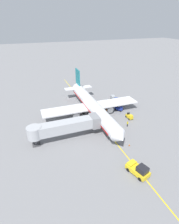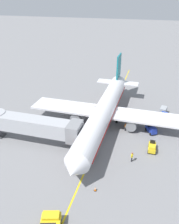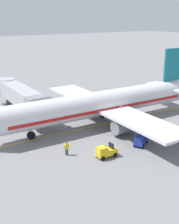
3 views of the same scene
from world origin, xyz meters
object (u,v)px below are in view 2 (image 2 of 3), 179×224
(baggage_tug_lead, at_px, (151,129))
(baggage_cart_front, at_px, (164,116))
(baggage_tug_trailing, at_px, (152,147))
(parked_airliner, at_px, (104,111))
(jet_bridge, at_px, (32,125))
(baggage_cart_second_in_train, at_px, (163,110))
(ground_crew_wing_walker, at_px, (126,126))
(ground_crew_loader, at_px, (132,156))
(safety_cone_nose_left, at_px, (95,189))

(baggage_tug_lead, height_order, baggage_cart_front, baggage_tug_lead)
(baggage_tug_trailing, bearing_deg, baggage_cart_front, -99.21)
(parked_airliner, relative_size, baggage_tug_lead, 13.49)
(baggage_tug_trailing, distance_m, baggage_cart_front, 11.42)
(parked_airliner, relative_size, jet_bridge, 2.14)
(baggage_cart_second_in_train, bearing_deg, ground_crew_wing_walker, 52.64)
(baggage_cart_second_in_train, bearing_deg, ground_crew_loader, 75.30)
(baggage_cart_front, bearing_deg, ground_crew_loader, 72.32)
(safety_cone_nose_left, bearing_deg, parked_airliner, -81.00)
(parked_airliner, bearing_deg, baggage_cart_front, -155.44)
(safety_cone_nose_left, bearing_deg, baggage_cart_second_in_train, -108.91)
(baggage_tug_lead, bearing_deg, ground_crew_loader, 74.68)
(jet_bridge, xyz_separation_m, baggage_tug_trailing, (-20.18, -3.01, -2.75))
(parked_airliner, xyz_separation_m, baggage_cart_second_in_train, (-11.34, -8.10, -2.24))
(jet_bridge, distance_m, ground_crew_wing_walker, 17.31)
(jet_bridge, xyz_separation_m, baggage_cart_second_in_train, (-21.93, -17.16, -2.51))
(jet_bridge, bearing_deg, ground_crew_wing_walker, -151.54)
(baggage_cart_front, relative_size, ground_crew_loader, 1.76)
(baggage_cart_second_in_train, bearing_deg, baggage_tug_lead, 75.99)
(ground_crew_loader, bearing_deg, safety_cone_nose_left, 61.89)
(parked_airliner, xyz_separation_m, baggage_tug_lead, (-9.24, 0.32, -2.47))
(baggage_cart_front, height_order, ground_crew_loader, ground_crew_loader)
(baggage_tug_trailing, bearing_deg, ground_crew_loader, 51.12)
(baggage_tug_lead, distance_m, safety_cone_nose_left, 18.00)
(ground_crew_loader, xyz_separation_m, safety_cone_nose_left, (3.97, 7.42, -0.66))
(baggage_tug_lead, distance_m, baggage_cart_front, 5.96)
(baggage_cart_second_in_train, bearing_deg, parked_airliner, 35.54)
(baggage_tug_trailing, bearing_deg, baggage_cart_second_in_train, -97.02)
(jet_bridge, bearing_deg, baggage_tug_trailing, -171.53)
(ground_crew_wing_walker, bearing_deg, baggage_tug_trailing, 134.84)
(baggage_tug_lead, distance_m, ground_crew_loader, 9.70)
(baggage_tug_trailing, bearing_deg, parked_airliner, -32.24)
(baggage_tug_lead, height_order, baggage_tug_trailing, same)
(baggage_cart_second_in_train, height_order, ground_crew_wing_walker, ground_crew_wing_walker)
(baggage_tug_lead, distance_m, baggage_tug_trailing, 5.74)
(baggage_tug_lead, distance_m, baggage_cart_second_in_train, 8.68)
(jet_bridge, xyz_separation_m, safety_cone_nose_left, (-13.30, 8.04, -3.17))
(baggage_tug_trailing, distance_m, ground_crew_wing_walker, 7.27)
(baggage_tug_trailing, bearing_deg, ground_crew_wing_walker, -45.16)
(baggage_tug_lead, bearing_deg, baggage_cart_second_in_train, -104.01)
(jet_bridge, height_order, safety_cone_nose_left, jet_bridge)
(jet_bridge, height_order, baggage_cart_second_in_train, jet_bridge)
(baggage_cart_front, xyz_separation_m, baggage_cart_second_in_train, (0.08, -2.88, 0.00))
(parked_airliner, relative_size, ground_crew_wing_walker, 22.03)
(ground_crew_loader, relative_size, safety_cone_nose_left, 2.86)
(baggage_tug_lead, xyz_separation_m, ground_crew_loader, (2.56, 9.35, 0.24))
(parked_airliner, distance_m, ground_crew_loader, 11.96)
(parked_airliner, height_order, baggage_cart_front, parked_airliner)
(safety_cone_nose_left, bearing_deg, baggage_tug_lead, -111.26)
(ground_crew_wing_walker, relative_size, ground_crew_loader, 1.00)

